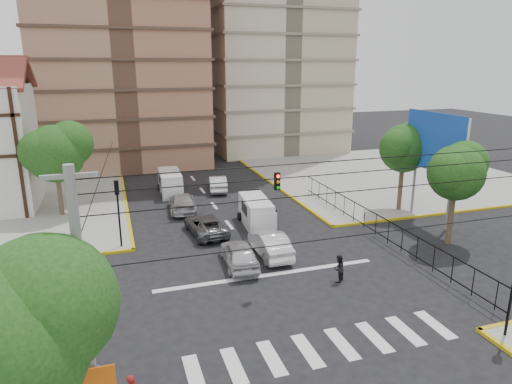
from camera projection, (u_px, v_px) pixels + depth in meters
name	position (u px, v px, depth m)	size (l,w,h in m)	color
ground	(276.00, 284.00, 24.82)	(160.00, 160.00, 0.00)	black
sidewalk_ne	(386.00, 175.00, 49.03)	(26.00, 26.00, 0.15)	gray
crosswalk_stripes	(325.00, 347.00, 19.32)	(12.00, 2.40, 0.01)	silver
stop_line	(268.00, 275.00, 25.91)	(13.00, 0.40, 0.01)	silver
park_fence	(375.00, 237.00, 31.60)	(0.10, 22.50, 1.66)	black
billboard	(435.00, 144.00, 32.96)	(0.36, 6.20, 8.10)	slate
tree_park_a	(457.00, 170.00, 29.17)	(4.41, 3.60, 6.83)	#473828
tree_park_c	(405.00, 146.00, 35.79)	(4.65, 3.80, 7.25)	#473828
tree_tudor	(56.00, 151.00, 34.54)	(5.39, 4.40, 7.43)	#473828
traffic_light_nw	(118.00, 203.00, 28.80)	(0.28, 0.22, 4.40)	black
traffic_light_hanging	(292.00, 189.00, 21.35)	(18.00, 9.12, 0.92)	black
utility_pole_sw	(86.00, 319.00, 12.61)	(1.40, 0.28, 9.00)	slate
van_right_lane	(257.00, 213.00, 33.46)	(2.14, 4.64, 2.03)	silver
van_left_lane	(171.00, 184.00, 41.53)	(1.99, 4.72, 2.10)	silver
car_silver_front_left	(239.00, 254.00, 26.89)	(1.79, 4.45, 1.52)	silver
car_white_front_right	(270.00, 244.00, 28.41)	(1.62, 4.64, 1.53)	white
car_grey_mid_left	(206.00, 225.00, 31.95)	(2.23, 4.84, 1.34)	#5B5E63
car_silver_rear_left	(182.00, 202.00, 37.05)	(2.06, 5.06, 1.47)	#B9B9BE
car_darkgrey_mid_right	(254.00, 197.00, 38.59)	(1.72, 4.27, 1.45)	black
car_white_rear_right	(218.00, 183.00, 42.90)	(1.56, 4.47, 1.47)	silver
pedestrian_crosswalk	(339.00, 268.00, 24.94)	(0.76, 0.59, 1.56)	black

